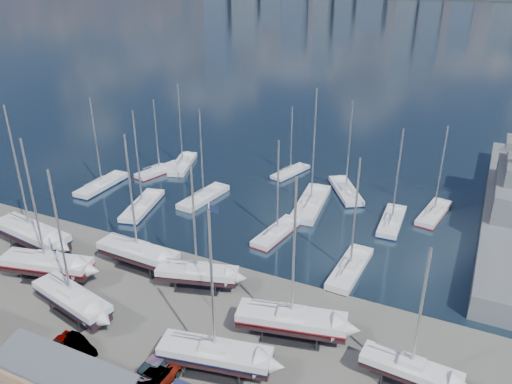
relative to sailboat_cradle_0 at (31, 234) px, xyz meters
The scene contains 27 objects.
ground 21.68m from the sailboat_cradle_0, ahead, with size 1400.00×1400.00×0.00m, color #605E59.
water 308.05m from the sailboat_cradle_0, 86.02° to the left, with size 1400.00×600.00×0.40m, color #1B293F.
sailboat_cradle_0 is the anchor object (origin of this frame).
sailboat_cradle_1 7.95m from the sailboat_cradle_0, 31.49° to the right, with size 10.68×5.13×16.59m.
sailboat_cradle_2 14.53m from the sailboat_cradle_0, ahead, with size 10.02×3.13×16.19m.
sailboat_cradle_3 15.87m from the sailboat_cradle_0, 29.00° to the right, with size 10.14×4.80×15.82m.
sailboat_cradle_4 22.69m from the sailboat_cradle_0, ahead, with size 9.02×4.74×14.31m.
sailboat_cradle_5 31.56m from the sailboat_cradle_0, 15.29° to the right, with size 10.07×4.57×15.74m.
sailboat_cradle_6 34.70m from the sailboat_cradle_0, ahead, with size 10.62×5.00×16.52m.
sailboat_cradle_7 45.81m from the sailboat_cradle_0, ahead, with size 8.26×2.83×13.47m.
sailboat_moored_0 19.07m from the sailboat_cradle_0, 105.83° to the left, with size 2.93×10.09×15.04m.
sailboat_moored_1 27.23m from the sailboat_cradle_0, 91.11° to the left, with size 4.78×9.15×13.17m.
sailboat_moored_2 31.31m from the sailboat_cradle_0, 87.27° to the left, with size 5.82×10.34×15.05m.
sailboat_moored_3 15.83m from the sailboat_cradle_0, 70.38° to the left, with size 5.14×10.56×15.21m.
sailboat_moored_4 24.25m from the sailboat_cradle_0, 61.17° to the left, with size 3.81×9.91×14.58m.
sailboat_moored_5 41.06m from the sailboat_cradle_0, 61.29° to the left, with size 4.43×8.43×12.14m.
sailboat_moored_6 30.40m from the sailboat_cradle_0, 31.80° to the left, with size 3.75×9.36×13.60m.
sailboat_moored_7 37.34m from the sailboat_cradle_0, 43.65° to the left, with size 4.68×12.33×18.16m.
sailboat_moored_8 44.33m from the sailboat_cradle_0, 46.94° to the left, with size 7.80×10.13×15.20m.
sailboat_moored_9 38.57m from the sailboat_cradle_0, 17.84° to the left, with size 3.11×9.77×14.60m.
sailboat_moored_10 46.31m from the sailboat_cradle_0, 33.36° to the left, with size 3.03×9.54×14.11m.
sailboat_moored_11 53.09m from the sailboat_cradle_0, 35.00° to the left, with size 4.00×9.45×13.69m.
car_a 20.49m from the sailboat_cradle_0, 37.12° to the right, with size 1.56×3.89×1.32m, color gray.
car_b 21.25m from the sailboat_cradle_0, 32.43° to the right, with size 1.40×4.02×1.32m, color gray.
car_c 29.14m from the sailboat_cradle_0, 24.49° to the right, with size 2.53×5.48×1.52m, color gray.
car_d 28.10m from the sailboat_cradle_0, 22.98° to the right, with size 2.28×5.61×1.63m, color gray.
flagpole 26.54m from the sailboat_cradle_0, ahead, with size 1.08×0.12×12.22m.
Camera 1 is at (26.14, -43.64, 32.09)m, focal length 35.00 mm.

